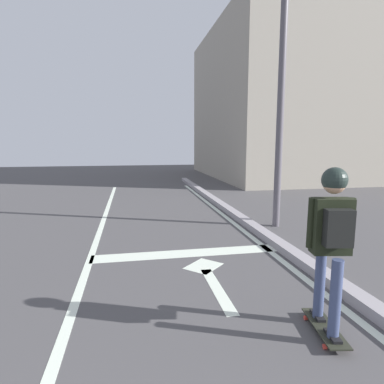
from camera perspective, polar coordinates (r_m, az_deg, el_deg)
lane_line_center at (r=5.06m, az=-18.81°, el=-14.72°), size 0.12×20.00×0.01m
lane_line_curbside at (r=5.58m, az=16.69°, el=-12.36°), size 0.12×20.00×0.01m
stop_bar at (r=5.91m, az=-0.97°, el=-10.78°), size 3.35×0.40×0.01m
lane_arrow_stem at (r=4.59m, az=4.51°, el=-16.77°), size 0.16×1.40×0.01m
lane_arrow_head at (r=5.34m, az=2.06°, el=-12.94°), size 0.71×0.71×0.01m
curb_strip at (r=5.67m, az=19.01°, el=-11.40°), size 0.24×24.00×0.14m
skateboard at (r=3.90m, az=22.40°, el=-21.29°), size 0.35×0.79×0.08m
skater at (r=3.49m, az=23.53°, el=-5.99°), size 0.46×0.62×1.66m
traffic_signal_mast at (r=7.69m, az=9.32°, el=24.17°), size 4.39×0.34×5.95m
building_block at (r=21.40m, az=22.21°, el=13.93°), size 13.58×10.97×8.28m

